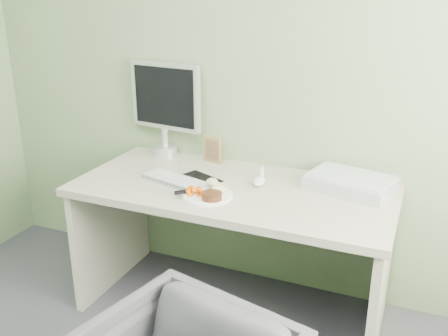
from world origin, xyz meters
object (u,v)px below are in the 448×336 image
at_px(desk, 233,219).
at_px(scanner, 350,184).
at_px(plate, 207,196).
at_px(monitor, 165,104).

bearing_deg(desk, scanner, 18.89).
xyz_separation_m(plate, monitor, (-0.49, 0.49, 0.30)).
height_order(scanner, monitor, monitor).
bearing_deg(monitor, scanner, 0.36).
distance_m(plate, scanner, 0.71).
height_order(desk, plate, plate).
bearing_deg(scanner, desk, -147.60).
bearing_deg(desk, monitor, 150.23).
bearing_deg(monitor, plate, -37.95).
height_order(plate, monitor, monitor).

